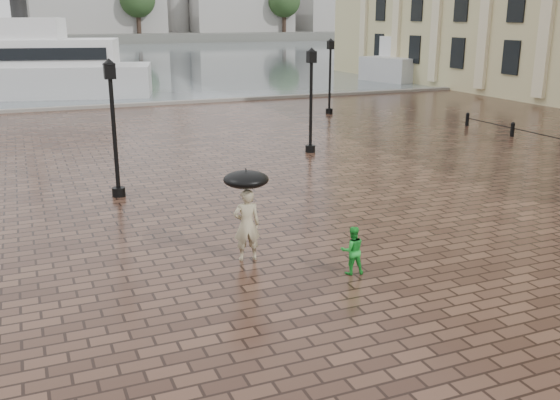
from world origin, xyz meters
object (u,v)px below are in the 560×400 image
object	(u,v)px
child_pedestrian	(352,250)
ferry_far	(460,53)
adult_pedestrian	(247,225)
street_lamps	(190,95)

from	to	relation	value
child_pedestrian	ferry_far	distance (m)	53.76
adult_pedestrian	street_lamps	bearing A→B (deg)	-90.69
street_lamps	child_pedestrian	world-z (taller)	street_lamps
street_lamps	adult_pedestrian	size ratio (longest dim) A/B	11.75
child_pedestrian	ferry_far	size ratio (longest dim) A/B	0.05
street_lamps	child_pedestrian	xyz separation A→B (m)	(-0.44, -16.30, -1.74)
street_lamps	ferry_far	xyz separation A→B (m)	(34.39, 24.62, -0.08)
adult_pedestrian	child_pedestrian	xyz separation A→B (m)	(1.98, -1.76, -0.33)
street_lamps	ferry_far	size ratio (longest dim) A/B	0.92
child_pedestrian	adult_pedestrian	bearing A→B (deg)	-29.83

